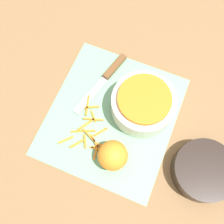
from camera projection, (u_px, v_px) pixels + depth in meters
ground_plane at (112, 116)px, 0.79m from camera, size 4.00×4.00×0.00m
cutting_board at (112, 116)px, 0.79m from camera, size 0.41×0.37×0.01m
bowl_speckled at (143, 104)px, 0.76m from camera, size 0.18×0.18×0.09m
bowl_dark at (203, 171)px, 0.71m from camera, size 0.17×0.17×0.06m
knife at (109, 73)px, 0.83m from camera, size 0.24×0.08×0.02m
orange_left at (113, 155)px, 0.71m from camera, size 0.08×0.08×0.08m
peel_pile at (90, 132)px, 0.77m from camera, size 0.17×0.15×0.01m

